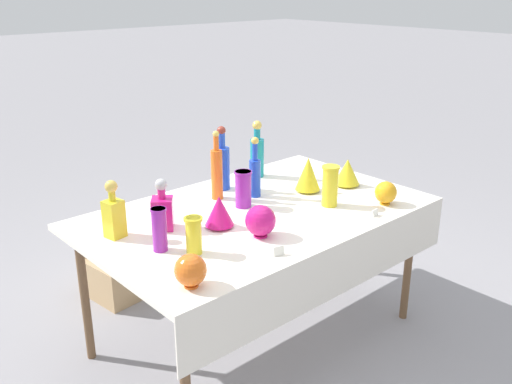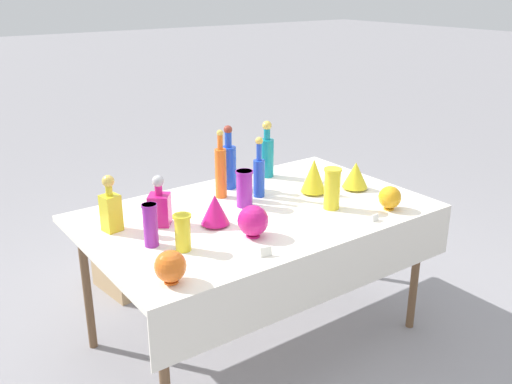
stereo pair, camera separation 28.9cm
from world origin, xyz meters
name	(u,v)px [view 1 (the left image)]	position (x,y,z in m)	size (l,w,h in m)	color
ground_plane	(256,336)	(0.00, 0.00, 0.00)	(40.00, 40.00, 0.00)	gray
display_table	(260,222)	(0.00, -0.03, 0.71)	(1.75, 1.09, 0.76)	white
tall_bottle_0	(257,154)	(0.37, 0.40, 0.90)	(0.08, 0.08, 0.34)	teal
tall_bottle_1	(217,171)	(-0.04, 0.27, 0.91)	(0.06, 0.06, 0.38)	orange
tall_bottle_2	(255,173)	(0.13, 0.16, 0.89)	(0.06, 0.06, 0.33)	blue
tall_bottle_3	(222,165)	(0.08, 0.37, 0.90)	(0.09, 0.09, 0.36)	blue
square_decanter_0	(163,210)	(-0.48, 0.12, 0.86)	(0.14, 0.14, 0.25)	#C61972
square_decanter_1	(114,213)	(-0.70, 0.19, 0.88)	(0.09, 0.09, 0.27)	yellow
slender_vase_0	(159,228)	(-0.62, -0.07, 0.86)	(0.07, 0.07, 0.20)	purple
slender_vase_1	(243,188)	(-0.01, 0.08, 0.86)	(0.09, 0.09, 0.19)	purple
slender_vase_2	(194,234)	(-0.53, -0.19, 0.85)	(0.08, 0.08, 0.17)	yellow
slender_vase_3	(330,185)	(0.33, -0.21, 0.87)	(0.09, 0.09, 0.22)	yellow
fluted_vase_0	(347,172)	(0.64, -0.07, 0.84)	(0.15, 0.15, 0.16)	yellow
fluted_vase_1	(219,211)	(-0.27, -0.04, 0.84)	(0.14, 0.14, 0.16)	#C61972
fluted_vase_2	(308,174)	(0.40, 0.02, 0.86)	(0.14, 0.14, 0.20)	yellow
round_bowl_0	(386,192)	(0.56, -0.39, 0.83)	(0.12, 0.12, 0.12)	orange
round_bowl_1	(260,221)	(-0.20, -0.25, 0.84)	(0.14, 0.14, 0.15)	#C61972
round_bowl_2	(190,270)	(-0.71, -0.41, 0.83)	(0.13, 0.13, 0.13)	orange
price_tag_left	(279,251)	(-0.27, -0.45, 0.78)	(0.05, 0.01, 0.04)	white
price_tag_center	(375,213)	(0.39, -0.45, 0.78)	(0.04, 0.01, 0.03)	white
cardboard_box_behind_left	(122,273)	(-0.30, 0.94, 0.13)	(0.45, 0.42, 0.33)	tan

